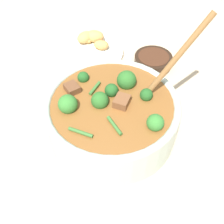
% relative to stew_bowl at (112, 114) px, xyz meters
% --- Properties ---
extents(ground_plane, '(4.00, 4.00, 0.00)m').
position_rel_stew_bowl_xyz_m(ground_plane, '(0.00, 0.00, -0.06)').
color(ground_plane, '#C6B293').
extents(stew_bowl, '(0.32, 0.29, 0.27)m').
position_rel_stew_bowl_xyz_m(stew_bowl, '(0.00, 0.00, 0.00)').
color(stew_bowl, '#B2C6BC').
rests_on(stew_bowl, ground_plane).
extents(condiment_bowl, '(0.11, 0.11, 0.03)m').
position_rel_stew_bowl_xyz_m(condiment_bowl, '(-0.26, -0.07, -0.04)').
color(condiment_bowl, black).
rests_on(condiment_bowl, ground_plane).
extents(food_plate, '(0.20, 0.20, 0.05)m').
position_rel_stew_bowl_xyz_m(food_plate, '(-0.19, -0.25, -0.05)').
color(food_plate, silver).
rests_on(food_plate, ground_plane).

